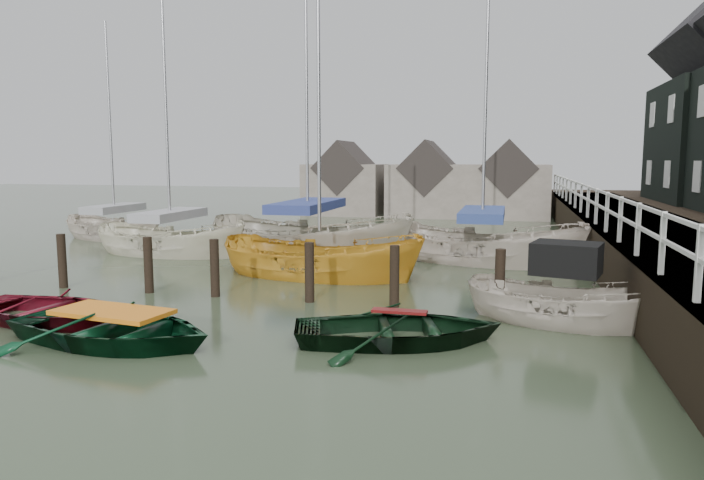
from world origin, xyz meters
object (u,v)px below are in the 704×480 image
(rowboat_green, at_px, (114,343))
(rowboat_dkgreen, at_px, (399,342))
(motorboat, at_px, (564,319))
(sailboat_d, at_px, (481,260))
(rowboat_red, at_px, (52,322))
(sailboat_a, at_px, (171,252))
(sailboat_e, at_px, (116,238))
(sailboat_b, at_px, (308,255))
(sailboat_c, at_px, (320,276))

(rowboat_green, bearing_deg, rowboat_dkgreen, -67.29)
(motorboat, bearing_deg, sailboat_d, 29.34)
(rowboat_red, bearing_deg, sailboat_a, 20.94)
(rowboat_red, height_order, sailboat_e, sailboat_e)
(rowboat_green, height_order, sailboat_b, sailboat_b)
(sailboat_b, bearing_deg, sailboat_e, 87.39)
(rowboat_dkgreen, xyz_separation_m, sailboat_a, (-9.57, 8.53, 0.07))
(sailboat_c, relative_size, sailboat_d, 0.94)
(sailboat_a, xyz_separation_m, sailboat_d, (10.59, 1.05, -0.01))
(rowboat_green, bearing_deg, sailboat_b, 6.39)
(sailboat_a, relative_size, sailboat_b, 0.95)
(rowboat_dkgreen, relative_size, motorboat, 0.88)
(rowboat_green, bearing_deg, sailboat_a, 32.72)
(sailboat_c, bearing_deg, sailboat_d, -41.44)
(rowboat_green, height_order, sailboat_e, sailboat_e)
(sailboat_a, height_order, sailboat_e, sailboat_a)
(sailboat_e, bearing_deg, rowboat_dkgreen, -111.01)
(rowboat_red, height_order, sailboat_a, sailboat_a)
(motorboat, bearing_deg, sailboat_a, 77.33)
(motorboat, height_order, sailboat_a, sailboat_a)
(rowboat_red, xyz_separation_m, rowboat_green, (2.12, -0.98, 0.00))
(rowboat_red, bearing_deg, sailboat_c, -25.91)
(sailboat_d, bearing_deg, rowboat_green, 169.06)
(sailboat_a, bearing_deg, motorboat, -109.91)
(sailboat_a, bearing_deg, sailboat_b, -75.91)
(rowboat_green, distance_m, sailboat_e, 15.85)
(sailboat_c, height_order, sailboat_d, sailboat_d)
(rowboat_red, relative_size, rowboat_dkgreen, 1.00)
(rowboat_red, height_order, motorboat, motorboat)
(rowboat_dkgreen, distance_m, sailboat_d, 9.63)
(rowboat_red, bearing_deg, sailboat_e, 35.20)
(sailboat_a, distance_m, sailboat_c, 6.79)
(rowboat_red, bearing_deg, rowboat_dkgreen, -81.76)
(rowboat_green, bearing_deg, sailboat_d, -21.09)
(rowboat_green, distance_m, motorboat, 8.69)
(sailboat_b, bearing_deg, sailboat_a, 109.89)
(sailboat_b, bearing_deg, sailboat_c, -143.26)
(sailboat_a, height_order, sailboat_c, sailboat_a)
(rowboat_dkgreen, height_order, sailboat_b, sailboat_b)
(rowboat_red, bearing_deg, sailboat_d, -33.91)
(sailboat_c, bearing_deg, motorboat, -112.86)
(motorboat, relative_size, sailboat_b, 0.35)
(rowboat_green, xyz_separation_m, sailboat_b, (0.25, 10.44, 0.06))
(sailboat_e, bearing_deg, rowboat_red, -131.35)
(rowboat_green, height_order, sailboat_a, sailboat_a)
(rowboat_red, height_order, rowboat_dkgreen, same)
(rowboat_dkgreen, bearing_deg, sailboat_a, 31.16)
(sailboat_c, bearing_deg, rowboat_green, 175.12)
(motorboat, height_order, sailboat_e, sailboat_e)
(rowboat_red, distance_m, sailboat_d, 12.83)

